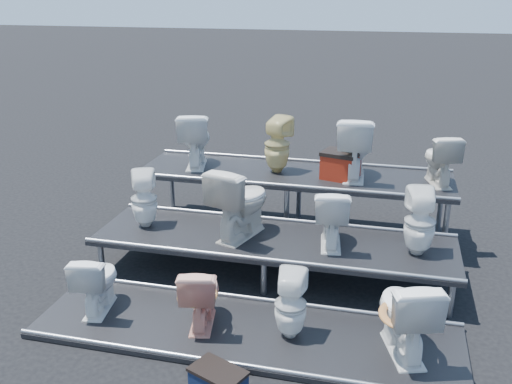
% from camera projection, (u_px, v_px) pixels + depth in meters
% --- Properties ---
extents(ground, '(80.00, 80.00, 0.00)m').
position_uv_depth(ground, '(273.00, 274.00, 6.82)').
color(ground, black).
rests_on(ground, ground).
extents(tier_front, '(4.20, 1.20, 0.06)m').
position_uv_depth(tier_front, '(245.00, 332.00, 5.62)').
color(tier_front, black).
rests_on(tier_front, ground).
extents(tier_mid, '(4.20, 1.20, 0.46)m').
position_uv_depth(tier_mid, '(273.00, 256.00, 6.74)').
color(tier_mid, black).
rests_on(tier_mid, ground).
extents(tier_back, '(4.20, 1.20, 0.86)m').
position_uv_depth(tier_back, '(293.00, 202.00, 7.86)').
color(tier_back, black).
rests_on(tier_back, ground).
extents(toilet_0, '(0.46, 0.69, 0.66)m').
position_uv_depth(toilet_0, '(97.00, 281.00, 5.85)').
color(toilet_0, white).
rests_on(toilet_0, tier_front).
extents(toilet_1, '(0.49, 0.71, 0.66)m').
position_uv_depth(toilet_1, '(201.00, 294.00, 5.60)').
color(toilet_1, '#EBA189').
rests_on(toilet_1, tier_front).
extents(toilet_2, '(0.31, 0.32, 0.68)m').
position_uv_depth(toilet_2, '(291.00, 305.00, 5.39)').
color(toilet_2, white).
rests_on(toilet_2, tier_front).
extents(toilet_3, '(0.67, 0.89, 0.80)m').
position_uv_depth(toilet_3, '(405.00, 313.00, 5.14)').
color(toilet_3, white).
rests_on(toilet_3, tier_front).
extents(toilet_4, '(0.41, 0.42, 0.70)m').
position_uv_depth(toilet_4, '(144.00, 199.00, 6.90)').
color(toilet_4, white).
rests_on(toilet_4, tier_mid).
extents(toilet_5, '(0.72, 0.95, 0.86)m').
position_uv_depth(toilet_5, '(240.00, 201.00, 6.60)').
color(toilet_5, beige).
rests_on(toilet_5, tier_mid).
extents(toilet_6, '(0.47, 0.72, 0.69)m').
position_uv_depth(toilet_6, '(331.00, 216.00, 6.39)').
color(toilet_6, white).
rests_on(toilet_6, tier_mid).
extents(toilet_7, '(0.38, 0.39, 0.75)m').
position_uv_depth(toilet_7, '(420.00, 222.00, 6.17)').
color(toilet_7, white).
rests_on(toilet_7, tier_mid).
extents(toilet_8, '(0.59, 0.83, 0.77)m').
position_uv_depth(toilet_8, '(195.00, 139.00, 7.90)').
color(toilet_8, white).
rests_on(toilet_8, tier_back).
extents(toilet_9, '(0.44, 0.44, 0.76)m').
position_uv_depth(toilet_9, '(277.00, 145.00, 7.64)').
color(toilet_9, '#D8C781').
rests_on(toilet_9, tier_back).
extents(toilet_10, '(0.50, 0.83, 0.83)m').
position_uv_depth(toilet_10, '(355.00, 147.00, 7.39)').
color(toilet_10, white).
rests_on(toilet_10, tier_back).
extents(toilet_11, '(0.52, 0.72, 0.66)m').
position_uv_depth(toilet_11, '(440.00, 159.00, 7.18)').
color(toilet_11, beige).
rests_on(toilet_11, tier_back).
extents(red_crate, '(0.52, 0.46, 0.32)m').
position_uv_depth(red_crate, '(340.00, 167.00, 7.44)').
color(red_crate, maroon).
rests_on(red_crate, tier_back).
extents(step_stool, '(0.52, 0.43, 0.16)m').
position_uv_depth(step_stool, '(218.00, 381.00, 4.84)').
color(step_stool, '#0E1832').
rests_on(step_stool, ground).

